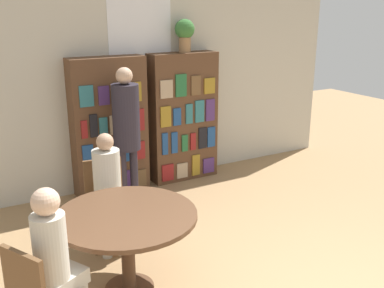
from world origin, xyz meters
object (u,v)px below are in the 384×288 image
Objects in this scene: flower_vase at (185,33)px; librarian_standing at (126,122)px; bookshelf_left at (109,127)px; seated_reader_right at (57,257)px; chair_left_side at (106,197)px; seated_reader_left at (108,185)px; bookshelf_right at (183,117)px; reading_table at (127,226)px.

flower_vase reaches higher than librarian_standing.
seated_reader_right is at bearing -117.00° from bookshelf_left.
flower_vase is at bearing -134.42° from chair_left_side.
bookshelf_left is 1.64m from flower_vase.
seated_reader_left is at bearing 117.08° from seated_reader_right.
seated_reader_right is 2.51m from librarian_standing.
bookshelf_right is 3.54m from seated_reader_right.
chair_left_side is at bearing -125.80° from librarian_standing.
seated_reader_right is (-2.45, -2.58, -1.37)m from flower_vase.
bookshelf_left and bookshelf_right have the same top height.
flower_vase reaches higher than reading_table.
seated_reader_left is at bearing -121.48° from librarian_standing.
chair_left_side is 0.27m from seated_reader_left.
seated_reader_left is 0.71× the size of librarian_standing.
flower_vase is 3.81m from seated_reader_right.
seated_reader_left is 1.17m from librarian_standing.
seated_reader_left reaches higher than reading_table.
reading_table is 0.98× the size of seated_reader_left.
seated_reader_left is at bearing -138.97° from flower_vase.
bookshelf_right is at bearing -133.93° from chair_left_side.
bookshelf_right is 1.44× the size of seated_reader_right.
bookshelf_right is at bearing 108.59° from seated_reader_right.
reading_table is 0.96× the size of seated_reader_right.
seated_reader_right is (-2.42, -2.57, -0.19)m from bookshelf_right.
bookshelf_right is 2.83m from reading_table.
flower_vase is 0.36× the size of seated_reader_left.
flower_vase reaches higher than seated_reader_left.
bookshelf_right is 2.02× the size of chair_left_side.
bookshelf_left is at bearing -104.01° from chair_left_side.
seated_reader_left is (-0.53, -1.45, -0.20)m from bookshelf_left.
reading_table is 0.77m from seated_reader_right.
bookshelf_right is 1.18m from flower_vase.
librarian_standing is at bearing -84.55° from bookshelf_left.
bookshelf_right reaches higher than reading_table.
bookshelf_right is (1.11, -0.00, 0.00)m from bookshelf_left.
librarian_standing reaches higher than chair_left_side.
librarian_standing is (-1.09, -0.51, -1.01)m from flower_vase.
chair_left_side is (-1.65, -1.28, -1.58)m from flower_vase.
chair_left_side is 0.52× the size of librarian_standing.
librarian_standing is at bearing -154.62° from bookshelf_right.
librarian_standing is (0.69, 1.71, 0.46)m from reading_table.
flower_vase reaches higher than chair_left_side.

